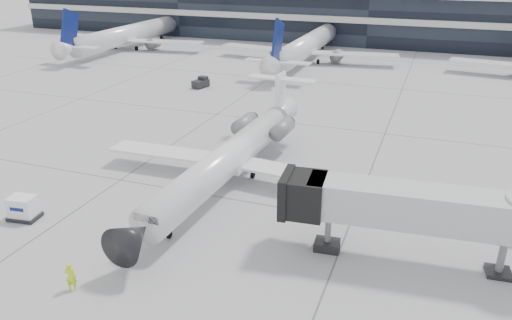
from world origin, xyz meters
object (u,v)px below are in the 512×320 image
at_px(regional_jet, 232,155).
at_px(cargo_uld, 23,208).
at_px(ramp_worker, 71,276).
at_px(jet_bridge, 429,209).

distance_m(regional_jet, cargo_uld, 16.49).
bearing_deg(regional_jet, cargo_uld, -133.49).
distance_m(regional_jet, ramp_worker, 17.41).
xyz_separation_m(jet_bridge, cargo_uld, (-27.80, -4.21, -2.98)).
relative_size(regional_jet, jet_bridge, 1.79).
xyz_separation_m(regional_jet, ramp_worker, (-2.89, -17.11, -1.42)).
distance_m(ramp_worker, cargo_uld, 10.52).
relative_size(jet_bridge, ramp_worker, 9.05).
xyz_separation_m(jet_bridge, ramp_worker, (-18.92, -9.86, -2.94)).
bearing_deg(cargo_uld, regional_jet, 36.10).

